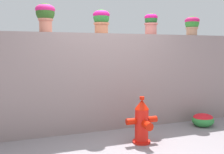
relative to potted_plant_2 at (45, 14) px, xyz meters
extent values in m
plane|color=gray|center=(1.03, -1.15, -2.09)|extent=(24.00, 24.00, 0.00)
cube|color=gray|center=(1.03, 0.03, -1.20)|extent=(6.79, 0.34, 1.79)
cylinder|color=#BF6E58|center=(0.00, 0.00, -0.19)|extent=(0.21, 0.21, 0.23)
cylinder|color=#BF6E58|center=(0.00, 0.00, -0.09)|extent=(0.25, 0.25, 0.03)
sphere|color=#2B531D|center=(0.00, 0.00, 0.02)|extent=(0.31, 0.31, 0.31)
ellipsoid|color=#C91D65|center=(0.00, 0.00, 0.08)|extent=(0.33, 0.33, 0.17)
cylinder|color=#BC6D4B|center=(0.99, 0.02, -0.21)|extent=(0.24, 0.24, 0.20)
cylinder|color=#BC6D4B|center=(0.99, 0.02, -0.12)|extent=(0.29, 0.29, 0.03)
sphere|color=#29702C|center=(0.99, 0.02, -0.01)|extent=(0.29, 0.29, 0.29)
ellipsoid|color=#C1156B|center=(0.99, 0.02, 0.04)|extent=(0.31, 0.31, 0.16)
cylinder|color=#C26B61|center=(2.02, 0.04, -0.19)|extent=(0.23, 0.23, 0.23)
cylinder|color=#C26B61|center=(2.02, 0.04, -0.09)|extent=(0.27, 0.27, 0.03)
sphere|color=#225B26|center=(2.02, 0.04, -0.01)|extent=(0.25, 0.25, 0.25)
ellipsoid|color=#C81268|center=(2.02, 0.04, 0.04)|extent=(0.26, 0.26, 0.14)
cylinder|color=tan|center=(2.97, 0.01, -0.22)|extent=(0.22, 0.22, 0.17)
cylinder|color=tan|center=(2.97, 0.01, -0.15)|extent=(0.26, 0.26, 0.03)
sphere|color=#30842E|center=(2.97, 0.01, -0.05)|extent=(0.29, 0.29, 0.29)
ellipsoid|color=#CD2062|center=(2.97, 0.01, 0.00)|extent=(0.30, 0.30, 0.16)
cylinder|color=red|center=(1.38, -0.90, -2.08)|extent=(0.29, 0.29, 0.03)
cylinder|color=red|center=(1.38, -0.90, -1.82)|extent=(0.22, 0.22, 0.55)
cone|color=red|center=(1.38, -0.90, -1.46)|extent=(0.23, 0.23, 0.15)
cylinder|color=red|center=(1.38, -0.90, -1.36)|extent=(0.08, 0.08, 0.05)
cylinder|color=red|center=(1.19, -0.90, -1.73)|extent=(0.16, 0.10, 0.10)
cylinder|color=red|center=(1.57, -0.90, -1.73)|extent=(0.16, 0.10, 0.10)
cylinder|color=red|center=(1.38, -1.09, -1.75)|extent=(0.13, 0.17, 0.13)
ellipsoid|color=#2E823B|center=(2.91, -0.51, -1.98)|extent=(0.44, 0.39, 0.26)
ellipsoid|color=red|center=(2.91, -0.51, -1.92)|extent=(0.39, 0.35, 0.14)
camera|label=1|loc=(-0.38, -4.44, -0.59)|focal=40.21mm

